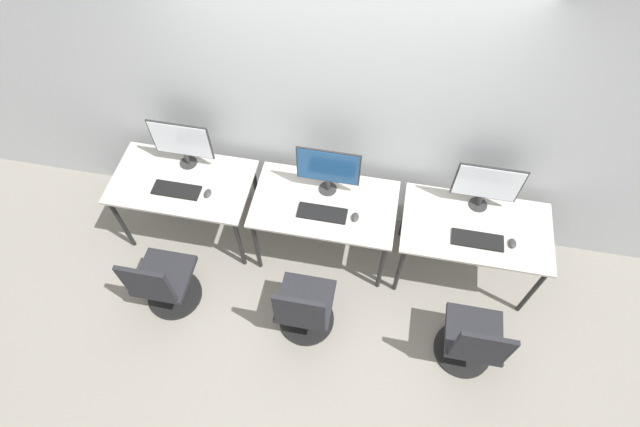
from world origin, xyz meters
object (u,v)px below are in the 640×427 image
object	(u,v)px
mouse_left	(208,193)
keyboard_center	(322,213)
monitor_right	(487,185)
monitor_left	(181,142)
mouse_right	(512,243)
office_chair_center	(304,310)
monitor_center	(328,169)
keyboard_right	(478,240)
mouse_center	(355,217)
keyboard_left	(176,190)
office_chair_left	(163,284)
office_chair_right	(472,343)

from	to	relation	value
mouse_left	keyboard_center	size ratio (longest dim) A/B	0.22
monitor_right	monitor_left	bearing A→B (deg)	-179.60
mouse_right	office_chair_center	bearing A→B (deg)	-156.30
mouse_left	monitor_center	bearing A→B (deg)	13.89
mouse_right	keyboard_center	bearing A→B (deg)	179.71
keyboard_center	keyboard_right	world-z (taller)	same
monitor_left	mouse_left	bearing A→B (deg)	-47.43
mouse_left	mouse_center	world-z (taller)	same
keyboard_left	mouse_right	size ratio (longest dim) A/B	4.51
mouse_left	office_chair_left	xyz separation A→B (m)	(-0.25, -0.69, -0.42)
keyboard_left	office_chair_right	size ratio (longest dim) A/B	0.47
monitor_right	keyboard_right	world-z (taller)	monitor_right
monitor_center	monitor_right	bearing A→B (deg)	3.22
office_chair_left	monitor_left	bearing A→B (deg)	91.36
keyboard_left	keyboard_right	size ratio (longest dim) A/B	1.00
monitor_left	mouse_left	distance (m)	0.48
mouse_right	monitor_left	bearing A→B (deg)	173.47
office_chair_left	office_chair_center	bearing A→B (deg)	-0.36
keyboard_left	mouse_right	distance (m)	2.78
monitor_left	monitor_center	xyz separation A→B (m)	(1.25, -0.05, 0.00)
keyboard_left	monitor_center	distance (m)	1.31
office_chair_left	office_chair_center	xyz separation A→B (m)	(1.21, -0.01, 0.00)
office_chair_center	keyboard_right	xyz separation A→B (m)	(1.27, 0.66, 0.42)
monitor_center	office_chair_right	xyz separation A→B (m)	(1.33, -0.97, -0.68)
keyboard_left	monitor_right	world-z (taller)	monitor_right
monitor_right	keyboard_right	bearing A→B (deg)	-90.00
mouse_left	office_chair_left	bearing A→B (deg)	-109.76
office_chair_left	office_chair_right	bearing A→B (deg)	-0.71
mouse_center	office_chair_left	bearing A→B (deg)	-155.46
mouse_right	mouse_left	bearing A→B (deg)	179.51
keyboard_left	monitor_center	size ratio (longest dim) A/B	0.78
office_chair_center	office_chair_right	xyz separation A→B (m)	(1.35, -0.02, 0.00)
monitor_center	mouse_right	world-z (taller)	monitor_center
keyboard_center	mouse_center	bearing A→B (deg)	1.72
monitor_center	keyboard_center	xyz separation A→B (m)	(0.00, -0.26, -0.27)
office_chair_left	keyboard_right	world-z (taller)	office_chair_left
keyboard_left	office_chair_left	size ratio (longest dim) A/B	0.47
office_chair_left	mouse_center	distance (m)	1.70
mouse_center	monitor_left	bearing A→B (deg)	168.81
monitor_left	office_chair_right	xyz separation A→B (m)	(2.58, -1.02, -0.68)
keyboard_right	mouse_center	bearing A→B (deg)	178.17
keyboard_left	monitor_right	xyz separation A→B (m)	(2.51, 0.33, 0.27)
mouse_center	keyboard_left	bearing A→B (deg)	-179.76
monitor_left	keyboard_left	xyz separation A→B (m)	(0.00, -0.31, -0.27)
keyboard_right	mouse_right	size ratio (longest dim) A/B	4.51
monitor_left	mouse_right	distance (m)	2.81
mouse_left	mouse_right	xyz separation A→B (m)	(2.50, -0.02, 0.00)
monitor_right	monitor_center	bearing A→B (deg)	-176.78
monitor_left	monitor_right	bearing A→B (deg)	0.40
keyboard_left	keyboard_center	xyz separation A→B (m)	(1.25, -0.00, 0.00)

